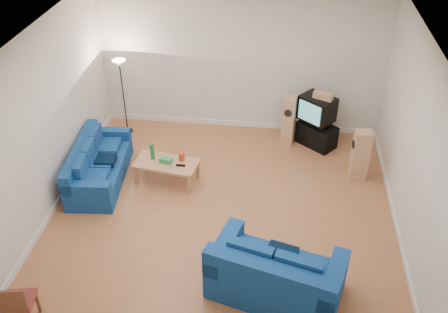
# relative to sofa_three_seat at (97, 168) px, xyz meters

# --- Properties ---
(room) EXTENTS (6.01, 6.51, 3.21)m
(room) POSITION_rel_sofa_three_seat_xyz_m (2.50, -0.90, 1.26)
(room) COLOR brown
(room) RESTS_ON ground
(sofa_three_seat) EXTENTS (1.03, 2.07, 0.77)m
(sofa_three_seat) POSITION_rel_sofa_three_seat_xyz_m (0.00, 0.00, 0.00)
(sofa_three_seat) COLOR navy
(sofa_three_seat) RESTS_ON ground
(sofa_loveseat) EXTENTS (2.08, 1.51, 0.94)m
(sofa_loveseat) POSITION_rel_sofa_three_seat_xyz_m (3.48, -2.39, 0.07)
(sofa_loveseat) COLOR navy
(sofa_loveseat) RESTS_ON ground
(coffee_table) EXTENTS (1.25, 0.75, 0.43)m
(coffee_table) POSITION_rel_sofa_three_seat_xyz_m (1.33, 0.14, 0.09)
(coffee_table) COLOR tan
(coffee_table) RESTS_ON ground
(bottle) EXTENTS (0.09, 0.09, 0.33)m
(bottle) POSITION_rel_sofa_three_seat_xyz_m (1.05, 0.24, 0.31)
(bottle) COLOR #197233
(bottle) RESTS_ON coffee_table
(tissue_box) EXTENTS (0.25, 0.17, 0.09)m
(tissue_box) POSITION_rel_sofa_three_seat_xyz_m (1.32, 0.14, 0.19)
(tissue_box) COLOR green
(tissue_box) RESTS_ON coffee_table
(red_canister) EXTENTS (0.14, 0.14, 0.15)m
(red_canister) POSITION_rel_sofa_three_seat_xyz_m (1.61, 0.25, 0.22)
(red_canister) COLOR red
(red_canister) RESTS_ON coffee_table
(remote) EXTENTS (0.18, 0.06, 0.02)m
(remote) POSITION_rel_sofa_three_seat_xyz_m (1.62, 0.06, 0.15)
(remote) COLOR black
(remote) RESTS_ON coffee_table
(tv_stand) EXTENTS (0.91, 0.85, 0.49)m
(tv_stand) POSITION_rel_sofa_three_seat_xyz_m (4.20, 1.78, -0.04)
(tv_stand) COLOR black
(tv_stand) RESTS_ON ground
(av_receiver) EXTENTS (0.62, 0.59, 0.11)m
(av_receiver) POSITION_rel_sofa_three_seat_xyz_m (4.21, 1.82, 0.26)
(av_receiver) COLOR black
(av_receiver) RESTS_ON tv_stand
(television) EXTENTS (0.83, 0.81, 0.52)m
(television) POSITION_rel_sofa_three_seat_xyz_m (4.15, 1.80, 0.58)
(television) COLOR black
(television) RESTS_ON av_receiver
(centre_speaker) EXTENTS (0.42, 0.31, 0.14)m
(centre_speaker) POSITION_rel_sofa_three_seat_xyz_m (4.24, 1.75, 0.91)
(centre_speaker) COLOR tan
(centre_speaker) RESTS_ON television
(speaker_left) EXTENTS (0.31, 0.37, 1.09)m
(speaker_left) POSITION_rel_sofa_three_seat_xyz_m (3.59, 1.80, 0.26)
(speaker_left) COLOR tan
(speaker_left) RESTS_ON ground
(speaker_right) EXTENTS (0.35, 0.27, 1.06)m
(speaker_right) POSITION_rel_sofa_three_seat_xyz_m (4.95, 0.67, 0.24)
(speaker_right) COLOR tan
(speaker_right) RESTS_ON ground
(floor_lamp) EXTENTS (0.29, 0.29, 1.71)m
(floor_lamp) POSITION_rel_sofa_three_seat_xyz_m (0.05, 1.80, 1.12)
(floor_lamp) COLOR black
(floor_lamp) RESTS_ON ground
(dining_chair) EXTENTS (0.49, 0.49, 0.87)m
(dining_chair) POSITION_rel_sofa_three_seat_xyz_m (0.07, -3.37, 0.20)
(dining_chair) COLOR brown
(dining_chair) RESTS_ON ground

